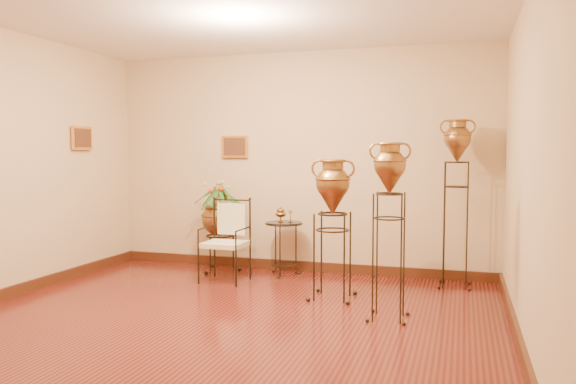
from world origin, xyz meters
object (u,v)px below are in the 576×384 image
(amphora_mid, at_px, (389,229))
(side_table, at_px, (284,247))
(amphora_tall, at_px, (456,201))
(planter_urn, at_px, (219,214))
(armchair, at_px, (225,241))

(amphora_mid, relative_size, side_table, 1.95)
(amphora_tall, relative_size, planter_urn, 1.46)
(planter_urn, bearing_deg, side_table, 0.05)
(amphora_tall, relative_size, side_table, 2.29)
(planter_urn, bearing_deg, amphora_tall, 0.00)
(amphora_mid, xyz_separation_m, armchair, (-2.04, 0.94, -0.34))
(amphora_tall, xyz_separation_m, planter_urn, (-2.91, 0.00, -0.24))
(amphora_mid, distance_m, side_table, 2.14)
(amphora_tall, height_order, planter_urn, amphora_tall)
(amphora_tall, xyz_separation_m, side_table, (-2.04, 0.00, -0.63))
(amphora_tall, xyz_separation_m, armchair, (-2.60, -0.54, -0.49))
(amphora_tall, distance_m, armchair, 2.70)
(armchair, xyz_separation_m, side_table, (0.56, 0.54, -0.14))
(amphora_tall, height_order, armchair, amphora_tall)
(armchair, distance_m, side_table, 0.79)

